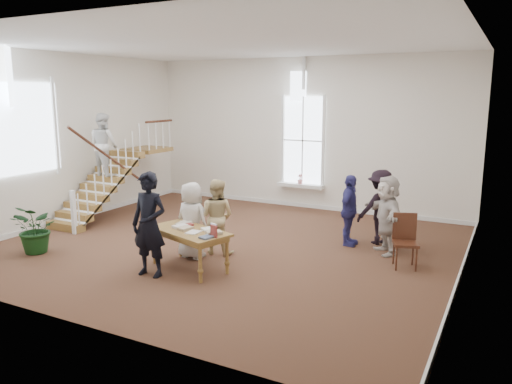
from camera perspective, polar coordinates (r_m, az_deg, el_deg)
The scene contains 12 objects.
ground at distance 11.58m, azimuth -3.25°, elevation -6.08°, with size 10.00×10.00×0.00m, color #452A1B.
room_shell at distance 15.30m, azimuth 5.18°, elevation -0.30°, with size 10.49×10.00×10.00m.
staircase at distance 14.45m, azimuth -16.74°, elevation 3.49°, with size 1.10×4.10×2.92m.
library_table at distance 9.95m, azimuth -7.57°, elevation -4.79°, with size 1.89×1.33×0.86m.
police_officer at distance 9.65m, azimuth -12.11°, elevation -3.66°, with size 0.73×0.48×2.01m, color black.
elderly_woman at distance 10.60m, azimuth -7.34°, elevation -3.23°, with size 0.79×0.52×1.63m, color beige.
person_yellow at distance 10.84m, azimuth -4.53°, elevation -2.81°, with size 0.80×0.62×1.64m, color #D5BD85.
woman_cluster_a at distance 11.57m, azimuth 10.61°, elevation -2.07°, with size 0.96×0.40×1.64m, color navy.
woman_cluster_b at distance 11.83m, azimuth 14.04°, elevation -1.68°, with size 1.12×0.64×1.74m, color black.
woman_cluster_c at distance 11.15m, azimuth 14.74°, elevation -2.53°, with size 1.60×0.51×1.73m, color beige.
floor_plant at distance 11.88m, azimuth -23.78°, elevation -3.87°, with size 0.98×0.85×1.09m, color black.
side_chair at distance 10.47m, azimuth 16.67°, elevation -4.95°, with size 0.60×0.60×1.08m.
Camera 1 is at (5.69, -9.48, 3.44)m, focal length 35.00 mm.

